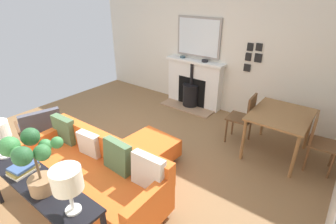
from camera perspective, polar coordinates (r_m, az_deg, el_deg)
name	(u,v)px	position (r m, az deg, el deg)	size (l,w,h in m)	color
ground_plane	(124,155)	(4.34, -9.71, -9.40)	(5.16, 5.86, 0.01)	olive
wall_left	(207,46)	(5.71, 8.72, 14.29)	(0.12, 5.86, 2.69)	beige
fireplace	(193,86)	(5.86, 5.66, 5.81)	(0.59, 1.39, 1.06)	#9E7A5B
mirror_over_mantel	(198,37)	(5.69, 6.81, 16.24)	(0.04, 1.04, 0.83)	gray
mantel_bowl_near	(183,57)	(5.88, 3.28, 12.19)	(0.12, 0.12, 0.04)	#334C56
mantel_bowl_far	(205,61)	(5.58, 8.23, 11.27)	(0.14, 0.14, 0.05)	black
sofa	(94,173)	(3.48, -16.15, -12.89)	(0.82, 2.08, 0.85)	#B2B2B7
ottoman	(151,148)	(4.03, -3.93, -8.10)	(0.71, 0.76, 0.37)	#B2B2B7
armchair_accent	(40,126)	(4.75, -26.61, -2.78)	(0.80, 0.74, 0.75)	brown
console_table	(37,186)	(3.07, -27.23, -14.42)	(0.37, 1.77, 0.72)	black
table_lamp_far_end	(67,181)	(2.33, -21.63, -14.05)	(0.26, 0.26, 0.45)	white
potted_plant	(32,158)	(2.62, -28.16, -8.99)	(0.45, 0.48, 0.63)	#99704C
book_stack	(23,168)	(3.17, -29.58, -10.88)	(0.30, 0.23, 0.08)	beige
dining_table	(280,119)	(4.34, 23.79, -1.47)	(1.04, 0.85, 0.74)	olive
dining_chair_near_fireplace	(245,115)	(4.52, 16.83, -0.70)	(0.42, 0.42, 0.91)	brown
dining_chair_by_back_wall	(318,138)	(4.33, 30.50, -5.01)	(0.43, 0.43, 0.88)	brown
photo_gallery_row	(253,56)	(5.24, 18.36, 11.78)	(0.02, 0.32, 0.57)	black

